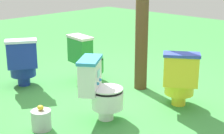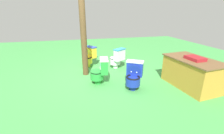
% 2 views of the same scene
% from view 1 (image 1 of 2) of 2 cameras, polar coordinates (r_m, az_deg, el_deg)
% --- Properties ---
extents(ground, '(14.00, 14.00, 0.00)m').
position_cam_1_polar(ground, '(4.98, 0.47, -4.05)').
color(ground, '#429947').
extents(toilet_yellow, '(0.61, 0.63, 0.73)m').
position_cam_1_polar(toilet_yellow, '(4.45, 10.95, -1.87)').
color(toilet_yellow, yellow).
rests_on(toilet_yellow, ground).
extents(toilet_blue, '(0.63, 0.60, 0.73)m').
position_cam_1_polar(toilet_blue, '(5.25, -14.29, 0.77)').
color(toilet_blue, '#192D9E').
rests_on(toilet_blue, ground).
extents(toilet_white, '(0.63, 0.61, 0.73)m').
position_cam_1_polar(toilet_white, '(4.04, -2.02, -3.53)').
color(toilet_white, white).
rests_on(toilet_white, ground).
extents(toilet_green, '(0.47, 0.55, 0.73)m').
position_cam_1_polar(toilet_green, '(5.31, -4.16, 1.42)').
color(toilet_green, green).
rests_on(toilet_green, ground).
extents(wooden_post, '(0.18, 0.18, 2.29)m').
position_cam_1_polar(wooden_post, '(4.88, 4.92, 9.36)').
color(wooden_post, brown).
rests_on(wooden_post, ground).
extents(lemon_bucket, '(0.22, 0.22, 0.28)m').
position_cam_1_polar(lemon_bucket, '(3.95, -11.38, -8.30)').
color(lemon_bucket, '#B7B7BF').
rests_on(lemon_bucket, ground).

